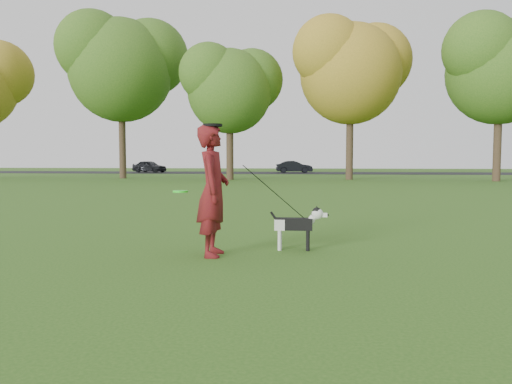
# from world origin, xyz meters

# --- Properties ---
(ground) EXTENTS (120.00, 120.00, 0.00)m
(ground) POSITION_xyz_m (0.00, 0.00, 0.00)
(ground) COLOR #285116
(ground) RESTS_ON ground
(road) EXTENTS (120.00, 7.00, 0.02)m
(road) POSITION_xyz_m (0.00, 40.00, 0.01)
(road) COLOR black
(road) RESTS_ON ground
(man) EXTENTS (0.51, 0.75, 2.00)m
(man) POSITION_xyz_m (-0.33, -0.19, 1.00)
(man) COLOR #570C1A
(man) RESTS_ON ground
(dog) EXTENTS (0.95, 0.19, 0.73)m
(dog) POSITION_xyz_m (0.96, 0.40, 0.44)
(dog) COLOR black
(dog) RESTS_ON ground
(car_left) EXTENTS (3.71, 2.42, 1.17)m
(car_left) POSITION_xyz_m (-14.22, 40.00, 0.61)
(car_left) COLOR black
(car_left) RESTS_ON road
(car_mid) EXTENTS (3.58, 1.63, 1.14)m
(car_mid) POSITION_xyz_m (-0.04, 40.00, 0.59)
(car_mid) COLOR black
(car_mid) RESTS_ON road
(man_held_items) EXTENTS (2.02, 0.81, 1.53)m
(man_held_items) POSITION_xyz_m (0.61, 0.07, 0.94)
(man_held_items) COLOR #26FF20
(man_held_items) RESTS_ON ground
(tree_row) EXTENTS (51.74, 8.86, 12.01)m
(tree_row) POSITION_xyz_m (-1.43, 26.07, 7.41)
(tree_row) COLOR #38281C
(tree_row) RESTS_ON ground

